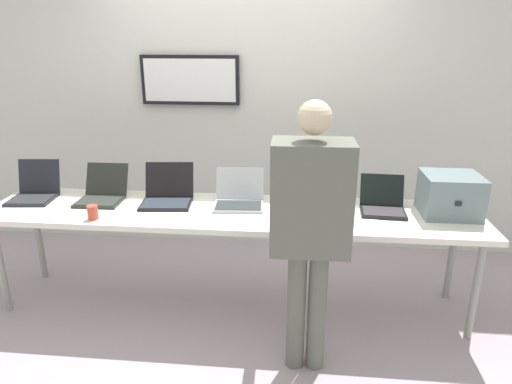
# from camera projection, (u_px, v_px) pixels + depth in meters

# --- Properties ---
(ground) EXTENTS (8.00, 8.00, 0.04)m
(ground) POSITION_uv_depth(u_px,v_px,m) (233.00, 305.00, 3.47)
(ground) COLOR #A898A1
(back_wall) EXTENTS (8.00, 0.11, 2.78)m
(back_wall) POSITION_uv_depth(u_px,v_px,m) (247.00, 100.00, 4.06)
(back_wall) COLOR silver
(back_wall) RESTS_ON ground
(workbench) EXTENTS (3.50, 0.70, 0.76)m
(workbench) POSITION_uv_depth(u_px,v_px,m) (231.00, 216.00, 3.22)
(workbench) COLOR white
(workbench) RESTS_ON ground
(equipment_box) EXTENTS (0.38, 0.36, 0.28)m
(equipment_box) POSITION_uv_depth(u_px,v_px,m) (450.00, 195.00, 3.09)
(equipment_box) COLOR slate
(equipment_box) RESTS_ON workbench
(laptop_station_0) EXTENTS (0.34, 0.37, 0.27)m
(laptop_station_0) POSITION_uv_depth(u_px,v_px,m) (35.00, 190.00, 3.43)
(laptop_station_0) COLOR black
(laptop_station_0) RESTS_ON workbench
(laptop_station_1) EXTENTS (0.33, 0.37, 0.25)m
(laptop_station_1) POSITION_uv_depth(u_px,v_px,m) (102.00, 193.00, 3.39)
(laptop_station_1) COLOR #262823
(laptop_station_1) RESTS_ON workbench
(laptop_station_2) EXTENTS (0.39, 0.39, 0.27)m
(laptop_station_2) POSITION_uv_depth(u_px,v_px,m) (167.00, 194.00, 3.34)
(laptop_station_2) COLOR black
(laptop_station_2) RESTS_ON workbench
(laptop_station_3) EXTENTS (0.38, 0.38, 0.24)m
(laptop_station_3) POSITION_uv_depth(u_px,v_px,m) (239.00, 197.00, 3.30)
(laptop_station_3) COLOR #B0B2B7
(laptop_station_3) RESTS_ON workbench
(laptop_station_4) EXTENTS (0.36, 0.31, 0.23)m
(laptop_station_4) POSITION_uv_depth(u_px,v_px,m) (311.00, 200.00, 3.24)
(laptop_station_4) COLOR #343639
(laptop_station_4) RESTS_ON workbench
(laptop_station_5) EXTENTS (0.32, 0.33, 0.23)m
(laptop_station_5) POSITION_uv_depth(u_px,v_px,m) (383.00, 204.00, 3.18)
(laptop_station_5) COLOR black
(laptop_station_5) RESTS_ON workbench
(person) EXTENTS (0.44, 0.59, 1.64)m
(person) POSITION_uv_depth(u_px,v_px,m) (310.00, 217.00, 2.50)
(person) COLOR #5E6156
(person) RESTS_ON ground
(coffee_mug) EXTENTS (0.07, 0.07, 0.10)m
(coffee_mug) POSITION_uv_depth(u_px,v_px,m) (93.00, 212.00, 3.04)
(coffee_mug) COLOR #CB4732
(coffee_mug) RESTS_ON workbench
(paper_sheet) EXTENTS (0.23, 0.31, 0.00)m
(paper_sheet) POSITION_uv_depth(u_px,v_px,m) (365.00, 225.00, 2.96)
(paper_sheet) COLOR white
(paper_sheet) RESTS_ON workbench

